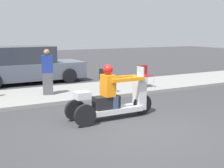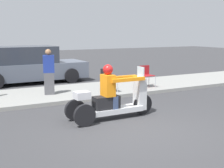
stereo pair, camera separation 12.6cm
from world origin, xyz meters
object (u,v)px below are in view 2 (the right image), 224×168
at_px(spectator_mid_group, 49,73).
at_px(parked_car_lot_right, 28,66).
at_px(folding_chair_set_back, 108,78).
at_px(folding_chair_curbside, 146,74).
at_px(motorcycle_trike, 112,99).

height_order(spectator_mid_group, parked_car_lot_right, spectator_mid_group).
xyz_separation_m(folding_chair_set_back, folding_chair_curbside, (1.76, 0.16, 0.00)).
relative_size(folding_chair_curbside, parked_car_lot_right, 0.17).
bearing_deg(spectator_mid_group, folding_chair_set_back, -14.28).
bearing_deg(folding_chair_set_back, parked_car_lot_right, 114.42).
bearing_deg(spectator_mid_group, parked_car_lot_right, 87.57).
xyz_separation_m(motorcycle_trike, folding_chair_curbside, (3.09, 2.93, 0.12)).
xyz_separation_m(folding_chair_curbside, parked_car_lot_right, (-3.59, 3.88, 0.13)).
bearing_deg(folding_chair_curbside, spectator_mid_group, 174.71).
height_order(motorcycle_trike, spectator_mid_group, spectator_mid_group).
bearing_deg(folding_chair_set_back, motorcycle_trike, -115.68).
xyz_separation_m(spectator_mid_group, folding_chair_set_back, (1.98, -0.50, -0.24)).
height_order(spectator_mid_group, folding_chair_set_back, spectator_mid_group).
xyz_separation_m(spectator_mid_group, folding_chair_curbside, (3.74, -0.35, -0.24)).
bearing_deg(parked_car_lot_right, folding_chair_curbside, -47.20).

